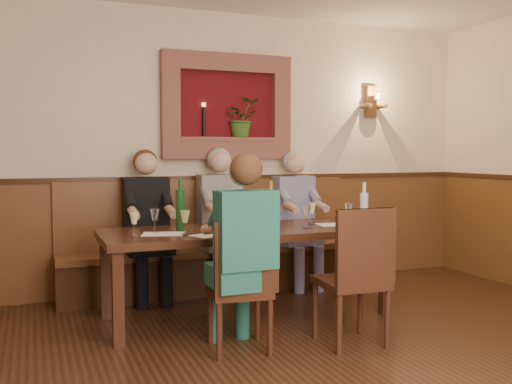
{
  "coord_description": "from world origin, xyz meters",
  "views": [
    {
      "loc": [
        -1.67,
        -2.58,
        1.39
      ],
      "look_at": [
        0.1,
        1.9,
        1.05
      ],
      "focal_mm": 40.0,
      "sensor_mm": 36.0,
      "label": 1
    }
  ],
  "objects_px": {
    "person_bench_mid": "(223,233)",
    "person_chair_front": "(241,270)",
    "chair_near_left": "(240,312)",
    "bench": "(214,259)",
    "chair_near_right": "(352,305)",
    "dining_table": "(247,237)",
    "wine_bottle_green_a": "(271,208)",
    "spittoon_bucket": "(238,216)",
    "water_bottle": "(364,209)",
    "wine_bottle_green_b": "(181,209)",
    "person_bench_right": "(297,231)",
    "person_bench_left": "(148,238)"
  },
  "relations": [
    {
      "from": "dining_table",
      "to": "wine_bottle_green_a",
      "type": "height_order",
      "value": "wine_bottle_green_a"
    },
    {
      "from": "chair_near_left",
      "to": "person_chair_front",
      "type": "relative_size",
      "value": 0.67
    },
    {
      "from": "person_bench_mid",
      "to": "wine_bottle_green_a",
      "type": "distance_m",
      "value": 0.88
    },
    {
      "from": "chair_near_right",
      "to": "wine_bottle_green_b",
      "type": "xyz_separation_m",
      "value": [
        -0.99,
        1.05,
        0.63
      ]
    },
    {
      "from": "person_bench_mid",
      "to": "person_chair_front",
      "type": "relative_size",
      "value": 1.03
    },
    {
      "from": "chair_near_left",
      "to": "person_bench_right",
      "type": "distance_m",
      "value": 2.02
    },
    {
      "from": "dining_table",
      "to": "person_bench_mid",
      "type": "distance_m",
      "value": 0.84
    },
    {
      "from": "chair_near_left",
      "to": "water_bottle",
      "type": "bearing_deg",
      "value": 28.48
    },
    {
      "from": "dining_table",
      "to": "person_bench_right",
      "type": "relative_size",
      "value": 1.72
    },
    {
      "from": "wine_bottle_green_a",
      "to": "wine_bottle_green_b",
      "type": "xyz_separation_m",
      "value": [
        -0.77,
        0.09,
        0.01
      ]
    },
    {
      "from": "dining_table",
      "to": "spittoon_bucket",
      "type": "distance_m",
      "value": 0.2
    },
    {
      "from": "person_bench_left",
      "to": "wine_bottle_green_a",
      "type": "distance_m",
      "value": 1.25
    },
    {
      "from": "dining_table",
      "to": "person_bench_mid",
      "type": "bearing_deg",
      "value": 85.98
    },
    {
      "from": "dining_table",
      "to": "chair_near_left",
      "type": "height_order",
      "value": "chair_near_left"
    },
    {
      "from": "person_bench_left",
      "to": "water_bottle",
      "type": "distance_m",
      "value": 2.0
    },
    {
      "from": "person_bench_mid",
      "to": "wine_bottle_green_b",
      "type": "relative_size",
      "value": 3.4
    },
    {
      "from": "person_bench_left",
      "to": "person_chair_front",
      "type": "xyz_separation_m",
      "value": [
        0.33,
        -1.62,
        -0.01
      ]
    },
    {
      "from": "person_chair_front",
      "to": "wine_bottle_green_a",
      "type": "height_order",
      "value": "person_chair_front"
    },
    {
      "from": "bench",
      "to": "water_bottle",
      "type": "distance_m",
      "value": 1.65
    },
    {
      "from": "dining_table",
      "to": "bench",
      "type": "xyz_separation_m",
      "value": [
        0.0,
        0.94,
        -0.35
      ]
    },
    {
      "from": "bench",
      "to": "chair_near_right",
      "type": "height_order",
      "value": "bench"
    },
    {
      "from": "person_bench_mid",
      "to": "spittoon_bucket",
      "type": "distance_m",
      "value": 0.89
    },
    {
      "from": "spittoon_bucket",
      "to": "water_bottle",
      "type": "xyz_separation_m",
      "value": [
        1.06,
        -0.25,
        0.04
      ]
    },
    {
      "from": "chair_near_left",
      "to": "person_bench_right",
      "type": "relative_size",
      "value": 0.67
    },
    {
      "from": "dining_table",
      "to": "chair_near_left",
      "type": "distance_m",
      "value": 0.92
    },
    {
      "from": "chair_near_left",
      "to": "person_bench_mid",
      "type": "relative_size",
      "value": 0.65
    },
    {
      "from": "wine_bottle_green_b",
      "to": "chair_near_left",
      "type": "bearing_deg",
      "value": -77.12
    },
    {
      "from": "chair_near_right",
      "to": "spittoon_bucket",
      "type": "height_order",
      "value": "chair_near_right"
    },
    {
      "from": "person_bench_mid",
      "to": "person_chair_front",
      "type": "height_order",
      "value": "person_bench_mid"
    },
    {
      "from": "wine_bottle_green_b",
      "to": "spittoon_bucket",
      "type": "bearing_deg",
      "value": -14.95
    },
    {
      "from": "person_bench_left",
      "to": "person_chair_front",
      "type": "distance_m",
      "value": 1.65
    },
    {
      "from": "chair_near_right",
      "to": "person_chair_front",
      "type": "distance_m",
      "value": 0.85
    },
    {
      "from": "chair_near_right",
      "to": "person_bench_mid",
      "type": "relative_size",
      "value": 0.7
    },
    {
      "from": "dining_table",
      "to": "water_bottle",
      "type": "bearing_deg",
      "value": -14.23
    },
    {
      "from": "person_chair_front",
      "to": "person_bench_left",
      "type": "bearing_deg",
      "value": 101.68
    },
    {
      "from": "chair_near_left",
      "to": "person_chair_front",
      "type": "xyz_separation_m",
      "value": [
        0.0,
        -0.03,
        0.3
      ]
    },
    {
      "from": "dining_table",
      "to": "person_bench_left",
      "type": "bearing_deg",
      "value": 128.66
    },
    {
      "from": "chair_near_right",
      "to": "water_bottle",
      "type": "height_order",
      "value": "water_bottle"
    },
    {
      "from": "spittoon_bucket",
      "to": "wine_bottle_green_a",
      "type": "distance_m",
      "value": 0.32
    },
    {
      "from": "chair_near_right",
      "to": "person_bench_left",
      "type": "relative_size",
      "value": 0.71
    },
    {
      "from": "chair_near_left",
      "to": "wine_bottle_green_b",
      "type": "height_order",
      "value": "wine_bottle_green_b"
    },
    {
      "from": "chair_near_right",
      "to": "person_bench_mid",
      "type": "bearing_deg",
      "value": 104.75
    },
    {
      "from": "dining_table",
      "to": "chair_near_right",
      "type": "relative_size",
      "value": 2.39
    },
    {
      "from": "bench",
      "to": "chair_near_left",
      "type": "xyz_separation_m",
      "value": [
        -0.34,
        -1.69,
        -0.06
      ]
    },
    {
      "from": "bench",
      "to": "person_chair_front",
      "type": "xyz_separation_m",
      "value": [
        -0.34,
        -1.72,
        0.24
      ]
    },
    {
      "from": "chair_near_left",
      "to": "person_bench_left",
      "type": "xyz_separation_m",
      "value": [
        -0.33,
        1.59,
        0.31
      ]
    },
    {
      "from": "person_chair_front",
      "to": "wine_bottle_green_b",
      "type": "height_order",
      "value": "person_chair_front"
    },
    {
      "from": "person_bench_right",
      "to": "wine_bottle_green_a",
      "type": "bearing_deg",
      "value": -128.37
    },
    {
      "from": "person_bench_mid",
      "to": "person_chair_front",
      "type": "xyz_separation_m",
      "value": [
        -0.39,
        -1.62,
        -0.02
      ]
    },
    {
      "from": "chair_near_right",
      "to": "water_bottle",
      "type": "xyz_separation_m",
      "value": [
        0.52,
        0.68,
        0.61
      ]
    }
  ]
}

